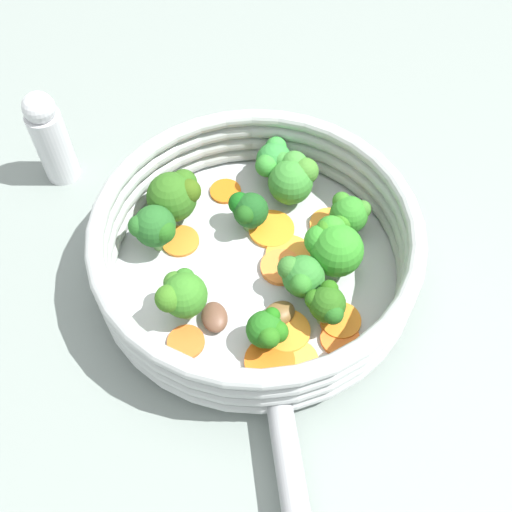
# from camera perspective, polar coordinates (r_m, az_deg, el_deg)

# --- Properties ---
(ground_plane) EXTENTS (4.00, 4.00, 0.00)m
(ground_plane) POSITION_cam_1_polar(r_m,az_deg,el_deg) (0.56, 0.00, -1.52)
(ground_plane) COLOR gray
(skillet) EXTENTS (0.27, 0.27, 0.01)m
(skillet) POSITION_cam_1_polar(r_m,az_deg,el_deg) (0.56, 0.00, -1.20)
(skillet) COLOR #B2B5B7
(skillet) RESTS_ON ground_plane
(skillet_rim_wall) EXTENTS (0.29, 0.29, 0.06)m
(skillet_rim_wall) POSITION_cam_1_polar(r_m,az_deg,el_deg) (0.53, 0.00, 1.04)
(skillet_rim_wall) COLOR #B0B6B3
(skillet_rim_wall) RESTS_ON skillet
(skillet_rivet_left) EXTENTS (0.01, 0.01, 0.01)m
(skillet_rivet_left) POSITION_cam_1_polar(r_m,az_deg,el_deg) (0.49, -1.88, -13.28)
(skillet_rivet_left) COLOR #B1B4BC
(skillet_rivet_left) RESTS_ON skillet
(skillet_rivet_right) EXTENTS (0.01, 0.01, 0.01)m
(skillet_rivet_right) POSITION_cam_1_polar(r_m,az_deg,el_deg) (0.49, 5.76, -12.31)
(skillet_rivet_right) COLOR #B3B8B3
(skillet_rivet_right) RESTS_ON skillet
(carrot_slice_0) EXTENTS (0.05, 0.05, 0.00)m
(carrot_slice_0) POSITION_cam_1_polar(r_m,az_deg,el_deg) (0.52, 7.99, -7.79)
(carrot_slice_0) COLOR orange
(carrot_slice_0) RESTS_ON skillet
(carrot_slice_1) EXTENTS (0.05, 0.05, 0.01)m
(carrot_slice_1) POSITION_cam_1_polar(r_m,az_deg,el_deg) (0.55, 2.40, -1.00)
(carrot_slice_1) COLOR orange
(carrot_slice_1) RESTS_ON skillet
(carrot_slice_2) EXTENTS (0.03, 0.03, 0.00)m
(carrot_slice_2) POSITION_cam_1_polar(r_m,az_deg,el_deg) (0.60, -2.93, 6.18)
(carrot_slice_2) COLOR orange
(carrot_slice_2) RESTS_ON skillet
(carrot_slice_3) EXTENTS (0.05, 0.05, 0.00)m
(carrot_slice_3) POSITION_cam_1_polar(r_m,az_deg,el_deg) (0.50, 3.77, -9.96)
(carrot_slice_3) COLOR #F89837
(carrot_slice_3) RESTS_ON skillet
(carrot_slice_4) EXTENTS (0.04, 0.04, 0.00)m
(carrot_slice_4) POSITION_cam_1_polar(r_m,az_deg,el_deg) (0.51, -6.69, -8.14)
(carrot_slice_4) COLOR orange
(carrot_slice_4) RESTS_ON skillet
(carrot_slice_5) EXTENTS (0.05, 0.05, 0.00)m
(carrot_slice_5) POSITION_cam_1_polar(r_m,az_deg,el_deg) (0.58, 7.01, 2.98)
(carrot_slice_5) COLOR orange
(carrot_slice_5) RESTS_ON skillet
(carrot_slice_6) EXTENTS (0.05, 0.05, 0.01)m
(carrot_slice_6) POSITION_cam_1_polar(r_m,az_deg,el_deg) (0.51, 2.93, -7.16)
(carrot_slice_6) COLOR orange
(carrot_slice_6) RESTS_ON skillet
(carrot_slice_7) EXTENTS (0.06, 0.06, 0.01)m
(carrot_slice_7) POSITION_cam_1_polar(r_m,az_deg,el_deg) (0.50, 1.31, -10.02)
(carrot_slice_7) COLOR orange
(carrot_slice_7) RESTS_ON skillet
(carrot_slice_8) EXTENTS (0.05, 0.05, 0.00)m
(carrot_slice_8) POSITION_cam_1_polar(r_m,az_deg,el_deg) (0.57, -7.20, 1.42)
(carrot_slice_8) COLOR orange
(carrot_slice_8) RESTS_ON skillet
(carrot_slice_9) EXTENTS (0.06, 0.06, 0.00)m
(carrot_slice_9) POSITION_cam_1_polar(r_m,az_deg,el_deg) (0.57, 1.49, 2.58)
(carrot_slice_9) COLOR orange
(carrot_slice_9) RESTS_ON skillet
(carrot_slice_10) EXTENTS (0.04, 0.04, 0.01)m
(carrot_slice_10) POSITION_cam_1_polar(r_m,az_deg,el_deg) (0.52, 8.03, -6.14)
(carrot_slice_10) COLOR orange
(carrot_slice_10) RESTS_ON skillet
(carrot_slice_11) EXTENTS (0.06, 0.06, 0.00)m
(carrot_slice_11) POSITION_cam_1_polar(r_m,az_deg,el_deg) (0.56, 3.19, 0.09)
(carrot_slice_11) COLOR orange
(carrot_slice_11) RESTS_ON skillet
(broccoli_floret_0) EXTENTS (0.04, 0.04, 0.05)m
(broccoli_floret_0) POSITION_cam_1_polar(r_m,az_deg,el_deg) (0.54, -9.69, 2.66)
(broccoli_floret_0) COLOR #6CA257
(broccoli_floret_0) RESTS_ON skillet
(broccoli_floret_1) EXTENTS (0.04, 0.04, 0.04)m
(broccoli_floret_1) POSITION_cam_1_polar(r_m,az_deg,el_deg) (0.56, 8.79, 3.93)
(broccoli_floret_1) COLOR #6B8953
(broccoli_floret_1) RESTS_ON skillet
(broccoli_floret_2) EXTENTS (0.04, 0.04, 0.04)m
(broccoli_floret_2) POSITION_cam_1_polar(r_m,az_deg,el_deg) (0.56, -0.75, 4.38)
(broccoli_floret_2) COLOR #719752
(broccoli_floret_2) RESTS_ON skillet
(broccoli_floret_3) EXTENTS (0.05, 0.05, 0.05)m
(broccoli_floret_3) POSITION_cam_1_polar(r_m,az_deg,el_deg) (0.57, -7.73, 5.77)
(broccoli_floret_3) COLOR #89AE69
(broccoli_floret_3) RESTS_ON skillet
(broccoli_floret_4) EXTENTS (0.05, 0.05, 0.06)m
(broccoli_floret_4) POSITION_cam_1_polar(r_m,az_deg,el_deg) (0.53, 7.35, 1.00)
(broccoli_floret_4) COLOR #89A961
(broccoli_floret_4) RESTS_ON skillet
(broccoli_floret_5) EXTENTS (0.04, 0.04, 0.04)m
(broccoli_floret_5) POSITION_cam_1_polar(r_m,az_deg,el_deg) (0.50, 6.75, -4.59)
(broccoli_floret_5) COLOR #8BB060
(broccoli_floret_5) RESTS_ON skillet
(broccoli_floret_6) EXTENTS (0.04, 0.04, 0.04)m
(broccoli_floret_6) POSITION_cam_1_polar(r_m,az_deg,el_deg) (0.49, 1.09, -7.09)
(broccoli_floret_6) COLOR #6D9C56
(broccoli_floret_6) RESTS_ON skillet
(broccoli_floret_7) EXTENTS (0.05, 0.05, 0.05)m
(broccoli_floret_7) POSITION_cam_1_polar(r_m,az_deg,el_deg) (0.58, 3.56, 7.42)
(broccoli_floret_7) COLOR #6E9451
(broccoli_floret_7) RESTS_ON skillet
(broccoli_floret_8) EXTENTS (0.04, 0.04, 0.05)m
(broccoli_floret_8) POSITION_cam_1_polar(r_m,az_deg,el_deg) (0.50, -7.10, -3.61)
(broccoli_floret_8) COLOR #84AB63
(broccoli_floret_8) RESTS_ON skillet
(broccoli_floret_9) EXTENTS (0.05, 0.04, 0.05)m
(broccoli_floret_9) POSITION_cam_1_polar(r_m,az_deg,el_deg) (0.59, 1.47, 9.17)
(broccoli_floret_9) COLOR olive
(broccoli_floret_9) RESTS_ON skillet
(broccoli_floret_10) EXTENTS (0.04, 0.04, 0.04)m
(broccoli_floret_10) POSITION_cam_1_polar(r_m,az_deg,el_deg) (0.52, 4.34, -1.95)
(broccoli_floret_10) COLOR #799555
(broccoli_floret_10) RESTS_ON skillet
(mushroom_piece_0) EXTENTS (0.03, 0.03, 0.01)m
(mushroom_piece_0) POSITION_cam_1_polar(r_m,az_deg,el_deg) (0.55, 4.37, -1.13)
(mushroom_piece_0) COLOR brown
(mushroom_piece_0) RESTS_ON skillet
(mushroom_piece_1) EXTENTS (0.04, 0.04, 0.01)m
(mushroom_piece_1) POSITION_cam_1_polar(r_m,az_deg,el_deg) (0.52, 2.19, -5.52)
(mushroom_piece_1) COLOR brown
(mushroom_piece_1) RESTS_ON skillet
(mushroom_piece_2) EXTENTS (0.04, 0.03, 0.01)m
(mushroom_piece_2) POSITION_cam_1_polar(r_m,az_deg,el_deg) (0.52, -3.98, -5.82)
(mushroom_piece_2) COLOR brown
(mushroom_piece_2) RESTS_ON skillet
(salt_shaker) EXTENTS (0.03, 0.03, 0.11)m
(salt_shaker) POSITION_cam_1_polar(r_m,az_deg,el_deg) (0.63, -19.00, 10.62)
(salt_shaker) COLOR silver
(salt_shaker) RESTS_ON ground_plane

